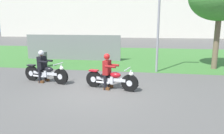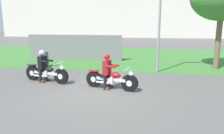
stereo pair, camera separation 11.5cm
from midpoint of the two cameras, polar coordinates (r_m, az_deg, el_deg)
The scene contains 10 objects.
ground at distance 7.77m, azimuth -4.58°, elevation -7.24°, with size 120.00×120.00×0.00m, color #565451.
grass_verge at distance 17.19m, azimuth 3.68°, elevation 3.16°, with size 60.00×12.00×0.01m, color #3D7533.
stadium_facade at distance 45.64m, azimuth 8.58°, elevation 17.68°, with size 59.96×8.00×14.99m, color silver.
motorcycle_lead at distance 8.14m, azimuth 0.19°, elevation -3.40°, with size 2.16×0.80×0.89m.
rider_lead at distance 8.11m, azimuth -0.89°, elevation -0.37°, with size 0.62×0.55×1.41m.
motorcycle_follow at distance 9.59m, azimuth -17.28°, elevation -1.60°, with size 2.23×0.81×0.90m.
rider_follow at distance 9.61m, azimuth -18.18°, elevation 0.96°, with size 0.62×0.55×1.42m.
streetlight_pole at distance 11.26m, azimuth 14.03°, elevation 15.91°, with size 0.96×0.20×5.44m.
trash_can at distance 13.16m, azimuth -17.92°, elevation 2.05°, with size 0.52×0.52×0.92m, color #595E5B.
fence_segment at distance 15.28m, azimuth -10.25°, elevation 5.34°, with size 7.00×0.06×1.80m, color slate.
Camera 2 is at (1.95, -7.11, 2.49)m, focal length 33.22 mm.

